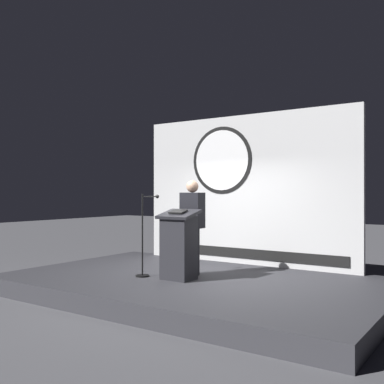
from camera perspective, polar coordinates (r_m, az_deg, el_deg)
ground_plane at (r=7.97m, az=0.38°, el=-12.93°), size 40.00×40.00×0.00m
stage_platform at (r=7.93m, az=0.38°, el=-11.87°), size 6.40×4.00×0.30m
banner_display at (r=9.37m, az=6.60°, el=0.40°), size 4.77×0.12×3.08m
podium at (r=7.65m, az=-1.70°, el=-6.77°), size 0.64×0.50×1.19m
speaker_person at (r=8.05m, az=0.05°, el=-4.40°), size 0.40×0.26×1.69m
microphone_stand at (r=8.01m, az=-6.05°, el=-6.95°), size 0.24×0.57×1.45m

